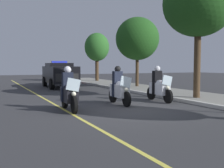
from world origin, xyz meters
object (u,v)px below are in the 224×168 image
object	(u,v)px
police_motorcycle_lead_left	(69,93)
tree_mid_block	(198,4)
police_motorcycle_lead_right	(119,89)
tree_behind_suv	(97,47)
police_suv	(60,74)
tree_far_back	(137,39)
cyclist_background	(72,74)
police_motorcycle_trailing	(159,87)

from	to	relation	value
police_motorcycle_lead_left	tree_mid_block	bearing A→B (deg)	95.20
police_motorcycle_lead_left	police_motorcycle_lead_right	distance (m)	2.59
tree_behind_suv	police_suv	bearing A→B (deg)	-43.01
tree_mid_block	police_motorcycle_lead_left	bearing A→B (deg)	-84.80
tree_mid_block	police_motorcycle_lead_right	bearing A→B (deg)	-90.68
police_motorcycle_lead_left	tree_far_back	distance (m)	11.92
tree_behind_suv	tree_far_back	bearing A→B (deg)	0.56
tree_mid_block	tree_far_back	distance (m)	7.92
police_motorcycle_lead_right	tree_mid_block	distance (m)	5.99
cyclist_background	tree_behind_suv	world-z (taller)	tree_behind_suv
police_motorcycle_trailing	police_suv	bearing A→B (deg)	-166.84
police_motorcycle_lead_left	police_suv	distance (m)	11.09
police_motorcycle_lead_right	cyclist_background	distance (m)	14.43
tree_far_back	police_motorcycle_lead_right	bearing A→B (deg)	-34.80
police_motorcycle_lead_right	cyclist_background	xyz separation A→B (m)	(-14.27, 2.13, 0.14)
police_motorcycle_trailing	tree_behind_suv	distance (m)	16.36
cyclist_background	tree_far_back	bearing A→B (deg)	26.40
tree_behind_suv	tree_mid_block	bearing A→B (deg)	-3.29
police_motorcycle_lead_left	police_motorcycle_lead_right	world-z (taller)	same
police_motorcycle_trailing	tree_mid_block	size ratio (longest dim) A/B	0.34
police_suv	tree_behind_suv	xyz separation A→B (m)	(-5.80, 5.41, 2.49)
cyclist_background	police_motorcycle_trailing	bearing A→B (deg)	0.36
police_motorcycle_trailing	police_suv	world-z (taller)	police_suv
tree_mid_block	cyclist_background	bearing A→B (deg)	-171.09
cyclist_background	tree_far_back	world-z (taller)	tree_far_back
tree_far_back	tree_behind_suv	world-z (taller)	tree_far_back
tree_behind_suv	police_motorcycle_trailing	bearing A→B (deg)	-11.00
police_motorcycle_lead_left	police_motorcycle_trailing	size ratio (longest dim) A/B	1.00
police_motorcycle_lead_right	tree_behind_suv	distance (m)	17.05
police_motorcycle_lead_left	police_suv	bearing A→B (deg)	167.60
police_motorcycle_trailing	tree_far_back	size ratio (longest dim) A/B	0.40
police_suv	police_motorcycle_lead_right	bearing A→B (deg)	0.66
police_motorcycle_trailing	tree_far_back	bearing A→B (deg)	157.45
police_motorcycle_lead_right	tree_mid_block	world-z (taller)	tree_mid_block
tree_far_back	tree_behind_suv	size ratio (longest dim) A/B	1.07
police_motorcycle_trailing	cyclist_background	size ratio (longest dim) A/B	1.22
police_motorcycle_lead_left	tree_behind_suv	size ratio (longest dim) A/B	0.43
police_motorcycle_trailing	tree_mid_block	distance (m)	4.62
police_motorcycle_trailing	tree_behind_suv	size ratio (longest dim) A/B	0.43
tree_mid_block	tree_far_back	bearing A→B (deg)	172.69
cyclist_background	tree_mid_block	xyz separation A→B (m)	(14.32, 2.25, 3.94)
police_motorcycle_lead_right	tree_far_back	bearing A→B (deg)	145.20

